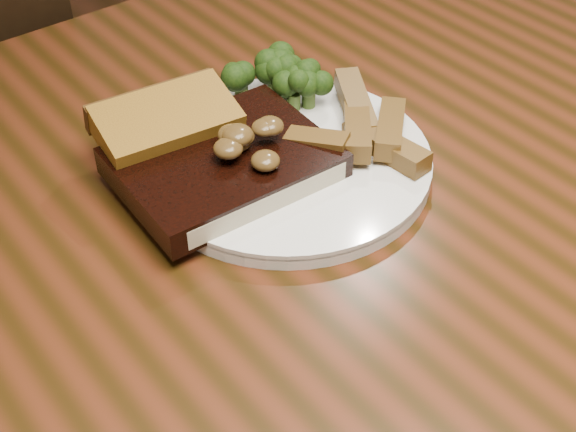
% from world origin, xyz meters
% --- Properties ---
extents(dining_table, '(1.60, 0.90, 0.75)m').
position_xyz_m(dining_table, '(0.00, 0.00, 0.66)').
color(dining_table, '#451D0D').
rests_on(dining_table, ground).
extents(plate, '(0.29, 0.29, 0.01)m').
position_xyz_m(plate, '(0.04, 0.07, 0.76)').
color(plate, white).
rests_on(plate, dining_table).
extents(steak, '(0.19, 0.15, 0.03)m').
position_xyz_m(steak, '(-0.02, 0.08, 0.78)').
color(steak, black).
rests_on(steak, plate).
extents(steak_bone, '(0.16, 0.02, 0.02)m').
position_xyz_m(steak_bone, '(-0.02, 0.02, 0.77)').
color(steak_bone, '#BDB392').
rests_on(steak_bone, plate).
extents(mushroom_pile, '(0.08, 0.08, 0.03)m').
position_xyz_m(mushroom_pile, '(-0.01, 0.07, 0.80)').
color(mushroom_pile, '#513919').
rests_on(mushroom_pile, steak).
extents(garlic_bread, '(0.13, 0.08, 0.03)m').
position_xyz_m(garlic_bread, '(-0.04, 0.14, 0.78)').
color(garlic_bread, '#9A6E1C').
rests_on(garlic_bread, plate).
extents(potato_wedges, '(0.12, 0.12, 0.02)m').
position_xyz_m(potato_wedges, '(0.09, 0.05, 0.77)').
color(potato_wedges, brown).
rests_on(potato_wedges, plate).
extents(broccoli_cluster, '(0.08, 0.08, 0.04)m').
position_xyz_m(broccoli_cluster, '(0.09, 0.14, 0.78)').
color(broccoli_cluster, '#243C0D').
rests_on(broccoli_cluster, plate).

